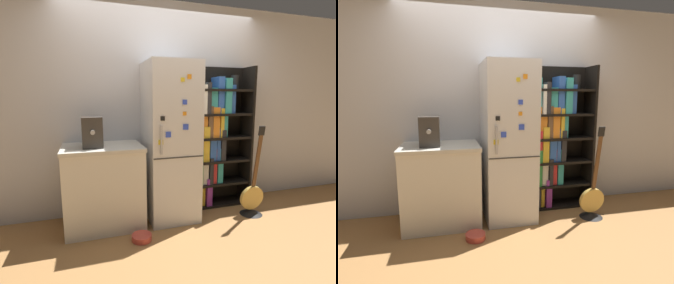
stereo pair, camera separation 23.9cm
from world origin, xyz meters
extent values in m
plane|color=#A87542|center=(0.00, 0.00, 0.00)|extent=(16.00, 16.00, 0.00)
cube|color=silver|center=(0.00, 0.47, 1.30)|extent=(8.00, 0.05, 2.60)
cube|color=silver|center=(0.00, 0.13, 0.92)|extent=(0.57, 0.64, 1.84)
cube|color=#333333|center=(0.00, -0.19, 0.80)|extent=(0.56, 0.01, 0.01)
cube|color=#B2B2B7|center=(-0.20, -0.20, 1.00)|extent=(0.02, 0.02, 0.30)
cube|color=blue|center=(0.07, -0.19, 1.13)|extent=(0.06, 0.01, 0.06)
cube|color=orange|center=(0.06, -0.19, 1.27)|extent=(0.04, 0.01, 0.04)
cube|color=black|center=(-0.18, -0.19, 1.23)|extent=(0.05, 0.02, 0.05)
cube|color=orange|center=(0.11, -0.19, 1.65)|extent=(0.05, 0.01, 0.05)
cube|color=yellow|center=(-0.21, -0.19, 0.98)|extent=(0.05, 0.01, 0.05)
cube|color=blue|center=(0.06, -0.19, 1.39)|extent=(0.05, 0.01, 0.05)
cube|color=yellow|center=(0.03, -0.19, 1.62)|extent=(0.04, 0.02, 0.04)
cube|color=blue|center=(-0.12, -0.19, 1.06)|extent=(0.06, 0.01, 0.06)
cube|color=black|center=(0.35, 0.29, 0.92)|extent=(0.03, 0.32, 1.84)
cube|color=black|center=(1.14, 0.29, 0.92)|extent=(0.03, 0.32, 1.84)
cube|color=black|center=(0.75, 0.43, 0.92)|extent=(0.82, 0.03, 1.84)
cube|color=black|center=(0.75, 0.29, 0.01)|extent=(0.76, 0.29, 0.03)
cube|color=black|center=(0.75, 0.29, 0.31)|extent=(0.76, 0.29, 0.03)
cube|color=black|center=(0.75, 0.29, 0.61)|extent=(0.76, 0.29, 0.03)
cube|color=black|center=(0.75, 0.29, 0.92)|extent=(0.76, 0.29, 0.03)
cube|color=black|center=(0.75, 0.29, 1.22)|extent=(0.76, 0.29, 0.03)
cube|color=black|center=(0.75, 0.29, 1.53)|extent=(0.76, 0.29, 0.03)
cube|color=#262628|center=(0.41, 0.29, 0.22)|extent=(0.07, 0.23, 0.38)
cube|color=gold|center=(0.49, 0.30, 0.19)|extent=(0.05, 0.21, 0.32)
cube|color=purple|center=(0.56, 0.29, 0.21)|extent=(0.07, 0.27, 0.36)
cube|color=#338C3F|center=(0.42, 0.29, 0.56)|extent=(0.08, 0.25, 0.47)
cube|color=silver|center=(0.51, 0.29, 0.53)|extent=(0.08, 0.22, 0.43)
cube|color=#262628|center=(0.58, 0.28, 0.49)|extent=(0.05, 0.26, 0.35)
cube|color=red|center=(0.64, 0.30, 0.55)|extent=(0.05, 0.22, 0.47)
cube|color=teal|center=(0.72, 0.29, 0.55)|extent=(0.07, 0.22, 0.46)
cube|color=red|center=(0.41, 0.29, 0.83)|extent=(0.07, 0.26, 0.40)
cube|color=gold|center=(0.50, 0.28, 0.85)|extent=(0.08, 0.23, 0.45)
cube|color=#2D59B2|center=(0.60, 0.28, 0.82)|extent=(0.09, 0.21, 0.38)
cube|color=#2D59B2|center=(0.68, 0.29, 0.84)|extent=(0.05, 0.22, 0.43)
cube|color=#262628|center=(0.75, 0.29, 0.83)|extent=(0.06, 0.25, 0.40)
cube|color=orange|center=(0.41, 0.29, 1.13)|extent=(0.06, 0.23, 0.39)
cube|color=orange|center=(0.48, 0.29, 1.13)|extent=(0.07, 0.21, 0.39)
cube|color=brown|center=(0.56, 0.29, 1.13)|extent=(0.06, 0.23, 0.40)
cube|color=orange|center=(0.64, 0.28, 1.13)|extent=(0.09, 0.22, 0.39)
cube|color=gold|center=(0.72, 0.29, 1.12)|extent=(0.05, 0.25, 0.37)
cube|color=teal|center=(0.77, 0.30, 1.14)|extent=(0.05, 0.23, 0.42)
cube|color=teal|center=(0.41, 0.29, 1.46)|extent=(0.06, 0.23, 0.44)
cube|color=silver|center=(0.46, 0.28, 1.42)|extent=(0.04, 0.27, 0.36)
cube|color=#262628|center=(0.52, 0.29, 1.43)|extent=(0.05, 0.26, 0.38)
cube|color=teal|center=(0.60, 0.29, 1.40)|extent=(0.09, 0.22, 0.32)
cube|color=#2D59B2|center=(0.69, 0.29, 1.47)|extent=(0.08, 0.23, 0.46)
cube|color=teal|center=(0.79, 0.28, 1.46)|extent=(0.09, 0.25, 0.44)
cube|color=#2D59B2|center=(0.87, 0.29, 1.42)|extent=(0.06, 0.21, 0.36)
cylinder|color=black|center=(0.94, 0.29, 1.63)|extent=(0.10, 0.10, 0.18)
cube|color=silver|center=(-0.78, 0.13, 0.44)|extent=(0.84, 0.63, 0.88)
cube|color=beige|center=(-0.78, 0.13, 0.90)|extent=(0.86, 0.65, 0.04)
cube|color=#38332D|center=(-0.88, 0.08, 1.08)|extent=(0.21, 0.26, 0.32)
cylinder|color=#A5A39E|center=(-0.88, -0.08, 1.10)|extent=(0.04, 0.06, 0.04)
cone|color=black|center=(0.98, -0.14, 0.03)|extent=(0.28, 0.28, 0.06)
cylinder|color=gold|center=(0.98, -0.14, 0.21)|extent=(0.31, 0.09, 0.31)
cube|color=brown|center=(0.98, -0.21, 0.69)|extent=(0.04, 0.11, 0.64)
cube|color=black|center=(0.98, -0.26, 1.06)|extent=(0.07, 0.04, 0.11)
cylinder|color=#D84C3F|center=(-0.45, -0.33, 0.03)|extent=(0.20, 0.20, 0.06)
torus|color=#D84C3F|center=(-0.45, -0.33, 0.06)|extent=(0.21, 0.21, 0.01)
camera|label=1|loc=(-0.94, -2.77, 1.43)|focal=28.00mm
camera|label=2|loc=(-0.71, -2.83, 1.43)|focal=28.00mm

